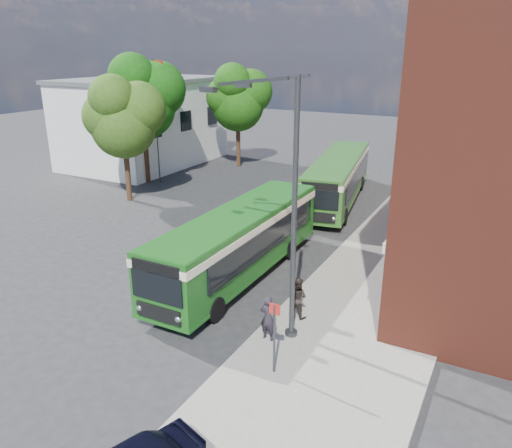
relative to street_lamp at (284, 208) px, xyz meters
The scene contains 14 objects.
ground 7.10m from the street_lamp, 157.54° to the left, with size 120.00×120.00×0.00m, color #262628.
pavement 11.27m from the street_lamp, 77.80° to the left, with size 6.00×48.00×0.15m, color gray.
kerb_line 11.12m from the street_lamp, 95.07° to the left, with size 0.12×48.00×0.01m, color beige.
white_building 30.38m from the street_lamp, 138.79° to the left, with size 9.40×13.40×7.30m.
flagpole 22.89m from the street_lamp, 139.05° to the left, with size 0.95×0.10×9.00m.
street_lamp is the anchor object (origin of this frame).
bus_stop_sign 4.02m from the street_lamp, 70.87° to the right, with size 0.35×0.08×2.52m.
bus_front 6.00m from the street_lamp, 136.76° to the left, with size 2.65×11.57×3.02m.
bus_rear 17.20m from the street_lamp, 102.83° to the left, with size 4.66×12.78×3.02m.
pedestrian_a 3.88m from the street_lamp, 110.48° to the right, with size 0.60×0.39×1.64m, color #241F28.
pedestrian_b 4.05m from the street_lamp, 88.38° to the left, with size 0.77×0.60×1.59m, color black.
tree_left 19.24m from the street_lamp, 147.45° to the left, with size 4.89×4.65×8.26m.
tree_mid 23.41m from the street_lamp, 141.13° to the left, with size 5.61×5.33×9.47m.
tree_right 27.10m from the street_lamp, 123.17° to the left, with size 5.11×4.86×8.63m.
Camera 1 is at (11.32, -16.12, 9.75)m, focal length 35.00 mm.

